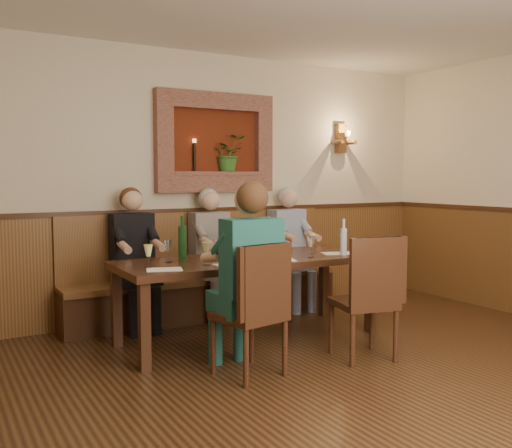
{
  "coord_description": "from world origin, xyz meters",
  "views": [
    {
      "loc": [
        -2.5,
        -2.62,
        1.48
      ],
      "look_at": [
        0.1,
        1.9,
        1.05
      ],
      "focal_mm": 40.0,
      "sensor_mm": 36.0,
      "label": 1
    }
  ],
  "objects_px": {
    "person_bench_right": "(291,259)",
    "wine_bottle_green_b": "(183,242)",
    "bench": "(206,286)",
    "spittoon_bucket": "(257,244)",
    "person_bench_mid": "(213,266)",
    "wine_bottle_green_a": "(269,241)",
    "person_bench_left": "(135,271)",
    "water_bottle": "(344,241)",
    "dining_table": "(249,266)",
    "chair_near_left": "(251,337)",
    "chair_near_right": "(364,323)",
    "person_chair_front": "(246,294)"
  },
  "relations": [
    {
      "from": "person_bench_right",
      "to": "wine_bottle_green_b",
      "type": "relative_size",
      "value": 3.47
    },
    {
      "from": "bench",
      "to": "spittoon_bucket",
      "type": "bearing_deg",
      "value": -89.65
    },
    {
      "from": "person_bench_mid",
      "to": "wine_bottle_green_a",
      "type": "xyz_separation_m",
      "value": [
        0.11,
        -0.94,
        0.34
      ]
    },
    {
      "from": "person_bench_mid",
      "to": "person_bench_right",
      "type": "relative_size",
      "value": 1.0
    },
    {
      "from": "person_bench_left",
      "to": "water_bottle",
      "type": "distance_m",
      "value": 2.02
    },
    {
      "from": "wine_bottle_green_a",
      "to": "bench",
      "type": "bearing_deg",
      "value": 98.06
    },
    {
      "from": "dining_table",
      "to": "spittoon_bucket",
      "type": "height_order",
      "value": "spittoon_bucket"
    },
    {
      "from": "person_bench_right",
      "to": "wine_bottle_green_a",
      "type": "bearing_deg",
      "value": -132.68
    },
    {
      "from": "wine_bottle_green_b",
      "to": "chair_near_left",
      "type": "bearing_deg",
      "value": -82.96
    },
    {
      "from": "wine_bottle_green_a",
      "to": "chair_near_right",
      "type": "bearing_deg",
      "value": -65.68
    },
    {
      "from": "person_bench_left",
      "to": "person_chair_front",
      "type": "relative_size",
      "value": 0.95
    },
    {
      "from": "bench",
      "to": "chair_near_right",
      "type": "relative_size",
      "value": 2.96
    },
    {
      "from": "person_chair_front",
      "to": "spittoon_bucket",
      "type": "xyz_separation_m",
      "value": [
        0.47,
        0.64,
        0.29
      ]
    },
    {
      "from": "chair_near_right",
      "to": "bench",
      "type": "bearing_deg",
      "value": 117.99
    },
    {
      "from": "person_bench_right",
      "to": "person_chair_front",
      "type": "bearing_deg",
      "value": -132.4
    },
    {
      "from": "person_chair_front",
      "to": "wine_bottle_green_a",
      "type": "bearing_deg",
      "value": 48.0
    },
    {
      "from": "chair_near_right",
      "to": "water_bottle",
      "type": "distance_m",
      "value": 0.95
    },
    {
      "from": "person_bench_right",
      "to": "water_bottle",
      "type": "relative_size",
      "value": 3.99
    },
    {
      "from": "chair_near_left",
      "to": "chair_near_right",
      "type": "relative_size",
      "value": 0.99
    },
    {
      "from": "wine_bottle_green_b",
      "to": "person_bench_right",
      "type": "bearing_deg",
      "value": 23.33
    },
    {
      "from": "chair_near_right",
      "to": "water_bottle",
      "type": "bearing_deg",
      "value": 76.88
    },
    {
      "from": "wine_bottle_green_a",
      "to": "person_bench_left",
      "type": "bearing_deg",
      "value": 135.22
    },
    {
      "from": "person_bench_mid",
      "to": "wine_bottle_green_a",
      "type": "bearing_deg",
      "value": -83.39
    },
    {
      "from": "chair_near_left",
      "to": "person_bench_left",
      "type": "height_order",
      "value": "person_bench_left"
    },
    {
      "from": "chair_near_right",
      "to": "chair_near_left",
      "type": "bearing_deg",
      "value": -174.05
    },
    {
      "from": "dining_table",
      "to": "wine_bottle_green_a",
      "type": "xyz_separation_m",
      "value": [
        0.15,
        -0.1,
        0.23
      ]
    },
    {
      "from": "dining_table",
      "to": "chair_near_right",
      "type": "xyz_separation_m",
      "value": [
        0.54,
        -0.96,
        -0.38
      ]
    },
    {
      "from": "chair_near_left",
      "to": "person_chair_front",
      "type": "height_order",
      "value": "person_chair_front"
    },
    {
      "from": "chair_near_left",
      "to": "wine_bottle_green_b",
      "type": "xyz_separation_m",
      "value": [
        -0.12,
        1.0,
        0.62
      ]
    },
    {
      "from": "dining_table",
      "to": "wine_bottle_green_b",
      "type": "relative_size",
      "value": 6.11
    },
    {
      "from": "bench",
      "to": "person_bench_right",
      "type": "height_order",
      "value": "person_bench_right"
    },
    {
      "from": "water_bottle",
      "to": "dining_table",
      "type": "bearing_deg",
      "value": 161.88
    },
    {
      "from": "person_chair_front",
      "to": "wine_bottle_green_b",
      "type": "height_order",
      "value": "person_chair_front"
    },
    {
      "from": "person_chair_front",
      "to": "person_bench_right",
      "type": "bearing_deg",
      "value": 47.6
    },
    {
      "from": "chair_near_right",
      "to": "person_chair_front",
      "type": "distance_m",
      "value": 1.06
    },
    {
      "from": "person_chair_front",
      "to": "spittoon_bucket",
      "type": "bearing_deg",
      "value": 53.64
    },
    {
      "from": "person_bench_left",
      "to": "person_bench_right",
      "type": "bearing_deg",
      "value": 0.02
    },
    {
      "from": "person_bench_left",
      "to": "spittoon_bucket",
      "type": "height_order",
      "value": "person_bench_left"
    },
    {
      "from": "dining_table",
      "to": "person_bench_right",
      "type": "xyz_separation_m",
      "value": [
        1.01,
        0.84,
        -0.11
      ]
    },
    {
      "from": "chair_near_left",
      "to": "bench",
      "type": "bearing_deg",
      "value": 64.2
    },
    {
      "from": "person_bench_right",
      "to": "water_bottle",
      "type": "distance_m",
      "value": 1.18
    },
    {
      "from": "chair_near_left",
      "to": "person_chair_front",
      "type": "xyz_separation_m",
      "value": [
        -0.0,
        0.07,
        0.31
      ]
    },
    {
      "from": "chair_near_right",
      "to": "spittoon_bucket",
      "type": "relative_size",
      "value": 3.61
    },
    {
      "from": "dining_table",
      "to": "spittoon_bucket",
      "type": "relative_size",
      "value": 8.55
    },
    {
      "from": "water_bottle",
      "to": "person_bench_left",
      "type": "bearing_deg",
      "value": 145.88
    },
    {
      "from": "chair_near_left",
      "to": "water_bottle",
      "type": "xyz_separation_m",
      "value": [
        1.32,
        0.57,
        0.59
      ]
    },
    {
      "from": "person_bench_left",
      "to": "person_bench_mid",
      "type": "height_order",
      "value": "person_bench_left"
    },
    {
      "from": "bench",
      "to": "person_chair_front",
      "type": "xyz_separation_m",
      "value": [
        -0.47,
        -1.72,
        0.27
      ]
    },
    {
      "from": "chair_near_right",
      "to": "person_bench_mid",
      "type": "bearing_deg",
      "value": 117.71
    },
    {
      "from": "person_chair_front",
      "to": "wine_bottle_green_b",
      "type": "relative_size",
      "value": 3.69
    }
  ]
}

